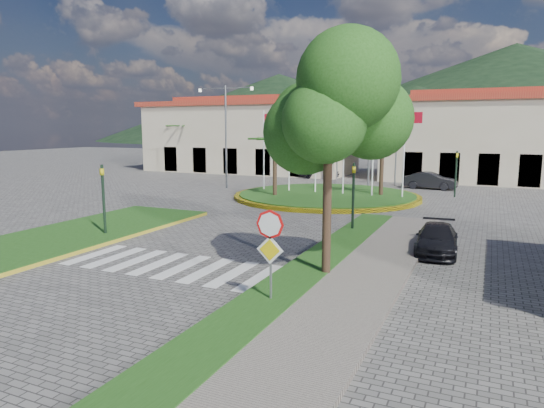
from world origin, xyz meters
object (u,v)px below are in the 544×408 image
at_px(white_van, 266,168).
at_px(car_side_right, 437,239).
at_px(roundabout_island, 327,195).
at_px(car_dark_b, 430,181).
at_px(deciduous_tree, 329,115).
at_px(car_dark_a, 319,171).
at_px(stop_sign, 270,241).

distance_m(white_van, car_side_right, 32.38).
relative_size(roundabout_island, car_dark_b, 3.18).
relative_size(roundabout_island, deciduous_tree, 1.87).
xyz_separation_m(roundabout_island, car_dark_a, (-4.80, 12.43, 0.49)).
bearing_deg(car_side_right, car_dark_a, 114.39).
bearing_deg(deciduous_tree, car_dark_a, 109.29).
xyz_separation_m(white_van, car_dark_b, (16.89, -5.62, 0.06)).
xyz_separation_m(deciduous_tree, white_van, (-16.48, 30.62, -4.58)).
bearing_deg(car_dark_a, roundabout_island, 179.86).
relative_size(white_van, car_side_right, 1.15).
height_order(white_van, car_dark_a, car_dark_a).
bearing_deg(stop_sign, car_dark_b, 87.93).
bearing_deg(white_van, car_dark_b, -111.05).
relative_size(stop_sign, car_side_right, 0.71).
height_order(roundabout_island, car_dark_b, roundabout_island).
xyz_separation_m(roundabout_island, deciduous_tree, (5.50, -17.00, 5.00)).
xyz_separation_m(car_dark_b, car_side_right, (2.53, -20.29, -0.12)).
distance_m(roundabout_island, deciduous_tree, 18.55).
bearing_deg(roundabout_island, car_dark_b, 53.56).
bearing_deg(stop_sign, roundabout_island, 103.73).
relative_size(roundabout_island, car_dark_a, 3.28).
xyz_separation_m(car_dark_a, car_dark_b, (10.71, -4.43, -0.00)).
xyz_separation_m(white_van, car_dark_a, (6.18, -1.20, 0.06)).
bearing_deg(car_dark_b, roundabout_island, 147.79).
bearing_deg(car_dark_a, deciduous_tree, 178.02).
height_order(car_dark_a, car_side_right, car_dark_a).
relative_size(roundabout_island, white_van, 2.95).
height_order(deciduous_tree, car_dark_a, deciduous_tree).
distance_m(stop_sign, car_dark_a, 33.90).
bearing_deg(car_dark_b, white_van, 75.81).
height_order(roundabout_island, deciduous_tree, deciduous_tree).
distance_m(stop_sign, car_side_right, 8.61).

